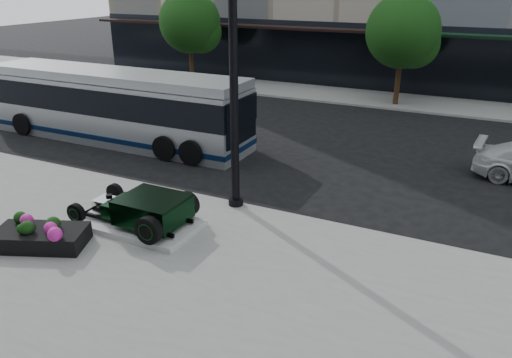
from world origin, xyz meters
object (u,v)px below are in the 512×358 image
at_px(flower_planter, 41,236).
at_px(transit_bus, 115,105).
at_px(lamppost, 234,82).
at_px(hot_rod, 147,209).

xyz_separation_m(flower_planter, transit_bus, (-4.55, 8.25, 1.10)).
bearing_deg(lamppost, flower_planter, -126.98).
height_order(lamppost, flower_planter, lamppost).
bearing_deg(lamppost, hot_rod, -120.78).
bearing_deg(flower_planter, lamppost, 53.02).
xyz_separation_m(hot_rod, transit_bus, (-6.41, 6.29, 0.79)).
height_order(lamppost, transit_bus, lamppost).
bearing_deg(flower_planter, hot_rod, 46.60).
bearing_deg(hot_rod, transit_bus, 135.54).
distance_m(hot_rod, flower_planter, 2.72).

